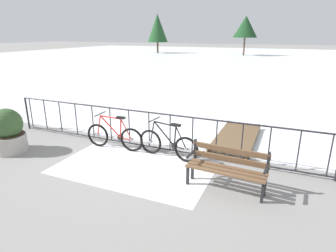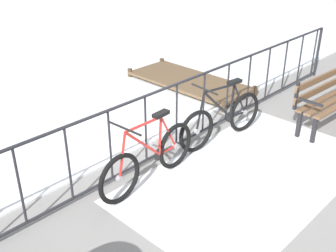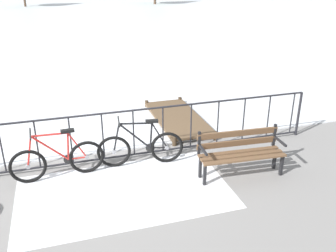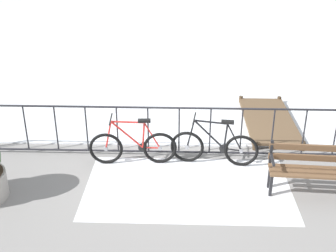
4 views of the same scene
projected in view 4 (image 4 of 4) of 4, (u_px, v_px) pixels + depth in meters
The scene contains 7 objects.
ground_plane at pixel (179, 155), 9.00m from camera, with size 160.00×160.00×0.00m, color gray.
snow_patch at pixel (188, 188), 7.91m from camera, with size 3.67×2.10×0.01m, color white.
railing_fence at pixel (179, 131), 8.76m from camera, with size 9.06×0.06×1.07m.
bicycle_near_railing at pixel (133, 147), 8.55m from camera, with size 1.71×0.52×0.97m.
bicycle_second at pixel (214, 147), 8.54m from camera, with size 1.70×0.52×0.97m.
park_bench at pixel (316, 166), 7.61m from camera, with size 1.63×0.58×0.89m.
wooden_dock at pixel (268, 120), 10.30m from camera, with size 1.10×2.64×0.20m.
Camera 4 is at (0.05, -7.88, 4.38)m, focal length 47.09 mm.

